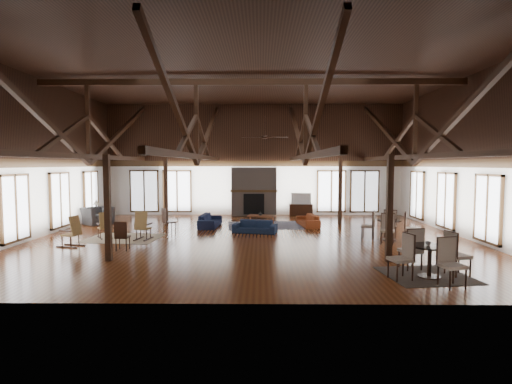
{
  "coord_description": "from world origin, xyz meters",
  "views": [
    {
      "loc": [
        0.36,
        -14.74,
        2.77
      ],
      "look_at": [
        0.17,
        1.0,
        1.67
      ],
      "focal_mm": 28.0,
      "sensor_mm": 36.0,
      "label": 1
    }
  ],
  "objects_px": {
    "sofa_orange": "(308,220)",
    "tv_console": "(301,210)",
    "sofa_navy_front": "(255,227)",
    "cafe_table_far": "(389,226)",
    "cafe_table_near": "(430,255)",
    "coffee_table": "(262,217)",
    "armchair": "(98,216)",
    "sofa_navy_left": "(210,220)"
  },
  "relations": [
    {
      "from": "sofa_orange",
      "to": "tv_console",
      "type": "relative_size",
      "value": 1.4
    },
    {
      "from": "sofa_navy_front",
      "to": "cafe_table_far",
      "type": "bearing_deg",
      "value": -3.99
    },
    {
      "from": "tv_console",
      "to": "cafe_table_near",
      "type": "bearing_deg",
      "value": -80.6
    },
    {
      "from": "sofa_navy_front",
      "to": "coffee_table",
      "type": "xyz_separation_m",
      "value": [
        0.28,
        1.9,
        0.16
      ]
    },
    {
      "from": "cafe_table_near",
      "to": "armchair",
      "type": "bearing_deg",
      "value": 143.66
    },
    {
      "from": "cafe_table_far",
      "to": "armchair",
      "type": "bearing_deg",
      "value": 162.78
    },
    {
      "from": "sofa_orange",
      "to": "cafe_table_near",
      "type": "distance_m",
      "value": 8.41
    },
    {
      "from": "sofa_navy_left",
      "to": "cafe_table_near",
      "type": "bearing_deg",
      "value": -136.74
    },
    {
      "from": "coffee_table",
      "to": "cafe_table_near",
      "type": "distance_m",
      "value": 9.17
    },
    {
      "from": "coffee_table",
      "to": "tv_console",
      "type": "distance_m",
      "value": 4.2
    },
    {
      "from": "sofa_orange",
      "to": "cafe_table_far",
      "type": "distance_m",
      "value": 4.22
    },
    {
      "from": "coffee_table",
      "to": "cafe_table_near",
      "type": "bearing_deg",
      "value": -49.97
    },
    {
      "from": "sofa_navy_front",
      "to": "sofa_navy_left",
      "type": "bearing_deg",
      "value": 155.25
    },
    {
      "from": "sofa_navy_left",
      "to": "sofa_orange",
      "type": "xyz_separation_m",
      "value": [
        4.38,
        0.3,
        -0.03
      ]
    },
    {
      "from": "armchair",
      "to": "tv_console",
      "type": "distance_m",
      "value": 10.26
    },
    {
      "from": "cafe_table_far",
      "to": "cafe_table_near",
      "type": "bearing_deg",
      "value": -96.54
    },
    {
      "from": "cafe_table_far",
      "to": "sofa_orange",
      "type": "bearing_deg",
      "value": 127.26
    },
    {
      "from": "sofa_orange",
      "to": "cafe_table_near",
      "type": "xyz_separation_m",
      "value": [
        2.0,
        -8.16,
        0.3
      ]
    },
    {
      "from": "sofa_navy_left",
      "to": "coffee_table",
      "type": "bearing_deg",
      "value": -77.24
    },
    {
      "from": "armchair",
      "to": "sofa_orange",
      "type": "bearing_deg",
      "value": -53.64
    },
    {
      "from": "coffee_table",
      "to": "cafe_table_far",
      "type": "relative_size",
      "value": 0.66
    },
    {
      "from": "sofa_orange",
      "to": "coffee_table",
      "type": "relative_size",
      "value": 1.29
    },
    {
      "from": "cafe_table_far",
      "to": "tv_console",
      "type": "relative_size",
      "value": 1.63
    },
    {
      "from": "cafe_table_far",
      "to": "tv_console",
      "type": "height_order",
      "value": "cafe_table_far"
    },
    {
      "from": "sofa_navy_front",
      "to": "armchair",
      "type": "relative_size",
      "value": 1.46
    },
    {
      "from": "cafe_table_near",
      "to": "tv_console",
      "type": "distance_m",
      "value": 12.0
    },
    {
      "from": "armchair",
      "to": "cafe_table_far",
      "type": "xyz_separation_m",
      "value": [
        12.24,
        -3.8,
        0.13
      ]
    },
    {
      "from": "sofa_navy_left",
      "to": "cafe_table_far",
      "type": "distance_m",
      "value": 7.58
    },
    {
      "from": "sofa_orange",
      "to": "armchair",
      "type": "height_order",
      "value": "armchair"
    },
    {
      "from": "sofa_navy_left",
      "to": "cafe_table_near",
      "type": "xyz_separation_m",
      "value": [
        6.38,
        -7.86,
        0.27
      ]
    },
    {
      "from": "coffee_table",
      "to": "tv_console",
      "type": "xyz_separation_m",
      "value": [
        2.13,
        3.62,
        -0.11
      ]
    },
    {
      "from": "sofa_navy_front",
      "to": "tv_console",
      "type": "xyz_separation_m",
      "value": [
        2.41,
        5.53,
        0.05
      ]
    },
    {
      "from": "sofa_navy_front",
      "to": "coffee_table",
      "type": "height_order",
      "value": "sofa_navy_front"
    },
    {
      "from": "sofa_orange",
      "to": "armchair",
      "type": "distance_m",
      "value": 9.7
    },
    {
      "from": "armchair",
      "to": "cafe_table_far",
      "type": "relative_size",
      "value": 0.6
    },
    {
      "from": "sofa_navy_front",
      "to": "cafe_table_far",
      "type": "height_order",
      "value": "cafe_table_far"
    },
    {
      "from": "sofa_navy_front",
      "to": "cafe_table_near",
      "type": "xyz_separation_m",
      "value": [
        4.37,
        -6.31,
        0.29
      ]
    },
    {
      "from": "tv_console",
      "to": "sofa_navy_front",
      "type": "bearing_deg",
      "value": -113.55
    },
    {
      "from": "sofa_navy_front",
      "to": "cafe_table_far",
      "type": "relative_size",
      "value": 0.87
    },
    {
      "from": "sofa_navy_left",
      "to": "tv_console",
      "type": "relative_size",
      "value": 1.55
    },
    {
      "from": "sofa_orange",
      "to": "coffee_table",
      "type": "xyz_separation_m",
      "value": [
        -2.08,
        0.05,
        0.16
      ]
    },
    {
      "from": "sofa_navy_front",
      "to": "cafe_table_far",
      "type": "distance_m",
      "value": 5.15
    }
  ]
}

